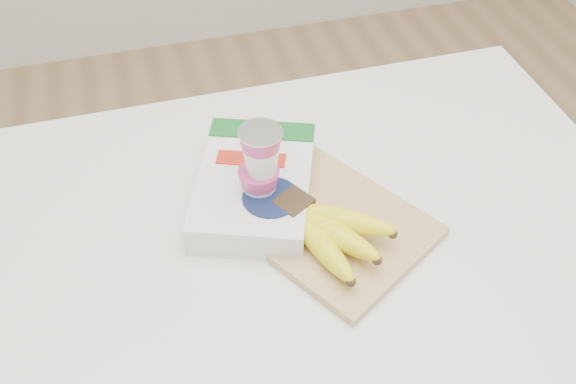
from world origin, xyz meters
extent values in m
cube|color=tan|center=(0.08, 0.02, 0.88)|extent=(0.35, 0.38, 0.02)
cube|color=#382816|center=(0.04, 0.03, 0.92)|extent=(0.06, 0.06, 0.03)
ellipsoid|color=yellow|center=(0.05, -0.05, 0.91)|extent=(0.07, 0.16, 0.05)
sphere|color=#382816|center=(0.07, -0.12, 0.91)|extent=(0.01, 0.01, 0.01)
ellipsoid|color=yellow|center=(0.08, -0.04, 0.91)|extent=(0.11, 0.15, 0.05)
sphere|color=#382816|center=(0.12, -0.10, 0.91)|extent=(0.01, 0.01, 0.01)
ellipsoid|color=yellow|center=(0.10, -0.02, 0.92)|extent=(0.14, 0.12, 0.05)
sphere|color=#382816|center=(0.15, -0.06, 0.92)|extent=(0.01, 0.01, 0.01)
cylinder|color=silver|center=(0.00, 0.07, 1.04)|extent=(0.06, 0.06, 0.00)
cube|color=white|center=(-0.01, 0.10, 0.90)|extent=(0.25, 0.29, 0.05)
cube|color=#176724|center=(0.03, 0.20, 0.93)|extent=(0.17, 0.10, 0.00)
cylinder|color=#121E46|center=(0.01, 0.04, 0.93)|extent=(0.11, 0.11, 0.00)
cube|color=red|center=(0.00, 0.13, 0.93)|extent=(0.11, 0.07, 0.00)
camera|label=1|loc=(-0.15, -0.59, 1.60)|focal=40.00mm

